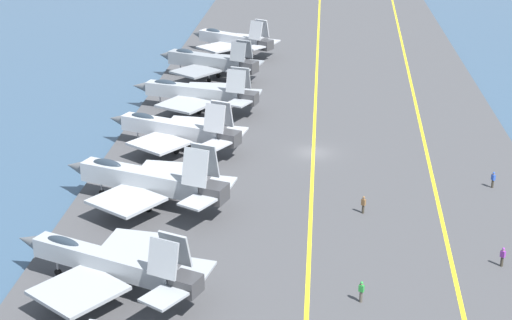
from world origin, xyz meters
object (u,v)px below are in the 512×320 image
(parked_jet_seventh, at_px, (232,40))
(parked_jet_fifth, at_px, (196,93))
(crew_blue_vest, at_px, (493,179))
(crew_purple_vest, at_px, (503,256))
(parked_jet_second, at_px, (108,263))
(crew_brown_vest, at_px, (363,204))
(parked_jet_fourth, at_px, (175,129))
(parked_jet_sixth, at_px, (208,61))
(parked_jet_third, at_px, (146,180))
(crew_green_vest, at_px, (361,291))

(parked_jet_seventh, bearing_deg, parked_jet_fifth, 177.33)
(crew_blue_vest, height_order, crew_purple_vest, crew_purple_vest)
(parked_jet_fifth, bearing_deg, parked_jet_seventh, -2.67)
(parked_jet_second, height_order, crew_brown_vest, parked_jet_second)
(parked_jet_fourth, distance_m, parked_jet_seventh, 42.80)
(crew_brown_vest, bearing_deg, parked_jet_sixth, 25.53)
(parked_jet_second, bearing_deg, crew_brown_vest, -52.30)
(parked_jet_third, xyz_separation_m, parked_jet_fifth, (28.32, -0.34, -0.17))
(parked_jet_seventh, bearing_deg, crew_purple_vest, -156.15)
(crew_brown_vest, bearing_deg, crew_purple_vest, -129.74)
(parked_jet_fifth, xyz_separation_m, parked_jet_seventh, (28.98, -1.35, 0.04))
(parked_jet_fifth, height_order, parked_jet_seventh, parked_jet_seventh)
(crew_green_vest, distance_m, crew_purple_vest, 13.18)
(parked_jet_fifth, xyz_separation_m, crew_purple_vest, (-37.37, -30.68, -1.48))
(parked_jet_fifth, height_order, crew_blue_vest, parked_jet_fifth)
(parked_jet_seventh, bearing_deg, parked_jet_second, 179.03)
(crew_blue_vest, height_order, crew_green_vest, crew_green_vest)
(parked_jet_seventh, distance_m, crew_brown_vest, 60.37)
(parked_jet_third, xyz_separation_m, parked_jet_sixth, (42.70, 0.18, 0.07))
(parked_jet_sixth, bearing_deg, crew_green_vest, -161.32)
(parked_jet_sixth, distance_m, crew_brown_vest, 47.49)
(parked_jet_second, xyz_separation_m, parked_jet_fourth, (29.96, 0.38, -0.03))
(parked_jet_third, distance_m, crew_green_vest, 24.85)
(parked_jet_sixth, relative_size, parked_jet_seventh, 1.06)
(parked_jet_third, xyz_separation_m, parked_jet_fourth, (14.52, -0.08, -0.16))
(crew_blue_vest, bearing_deg, parked_jet_seventh, 32.07)
(crew_blue_vest, xyz_separation_m, crew_brown_vest, (-6.91, 13.06, 0.01))
(parked_jet_second, distance_m, parked_jet_fifth, 43.75)
(parked_jet_second, distance_m, crew_green_vest, 19.06)
(parked_jet_seventh, relative_size, crew_purple_vest, 9.03)
(parked_jet_second, bearing_deg, parked_jet_third, 1.69)
(parked_jet_third, xyz_separation_m, crew_brown_vest, (-0.12, -20.28, -1.64))
(parked_jet_second, xyz_separation_m, crew_purple_vest, (6.38, -30.57, -1.52))
(parked_jet_fifth, bearing_deg, parked_jet_second, -179.85)
(crew_brown_vest, bearing_deg, parked_jet_fourth, 54.05)
(parked_jet_fourth, distance_m, crew_purple_vest, 38.93)
(parked_jet_second, height_order, parked_jet_fifth, parked_jet_fifth)
(parked_jet_third, height_order, crew_green_vest, parked_jet_third)
(parked_jet_fifth, distance_m, parked_jet_sixth, 14.40)
(parked_jet_fifth, height_order, parked_jet_sixth, parked_jet_sixth)
(parked_jet_sixth, xyz_separation_m, crew_blue_vest, (-35.91, -33.51, -1.72))
(parked_jet_fourth, relative_size, parked_jet_sixth, 1.02)
(parked_jet_third, distance_m, parked_jet_sixth, 42.70)
(crew_blue_vest, bearing_deg, parked_jet_second, 124.06)
(parked_jet_fourth, xyz_separation_m, crew_green_vest, (-29.89, -19.38, -1.46))
(crew_green_vest, bearing_deg, crew_brown_vest, -3.08)
(parked_jet_second, relative_size, crew_purple_vest, 9.79)
(parked_jet_second, xyz_separation_m, parked_jet_sixth, (58.14, 0.63, 0.20))
(parked_jet_seventh, xyz_separation_m, crew_blue_vest, (-50.51, -31.65, -1.52))
(parked_jet_third, height_order, parked_jet_fifth, parked_jet_third)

